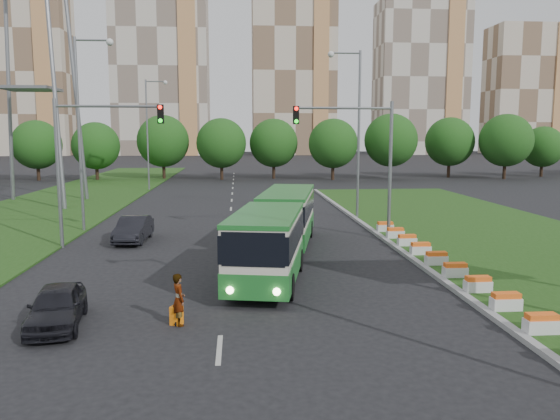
{
  "coord_description": "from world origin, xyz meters",
  "views": [
    {
      "loc": [
        -2.42,
        -21.0,
        6.1
      ],
      "look_at": [
        -0.45,
        4.26,
        2.6
      ],
      "focal_mm": 35.0,
      "sensor_mm": 36.0,
      "label": 1
    }
  ],
  "objects": [
    {
      "name": "ground",
      "position": [
        0.0,
        0.0,
        0.0
      ],
      "size": [
        360.0,
        360.0,
        0.0
      ],
      "primitive_type": "plane",
      "color": "black",
      "rests_on": "ground"
    },
    {
      "name": "grass_median",
      "position": [
        13.0,
        8.0,
        0.07
      ],
      "size": [
        14.0,
        60.0,
        0.15
      ],
      "primitive_type": "cube",
      "color": "#1D4413",
      "rests_on": "ground"
    },
    {
      "name": "median_kerb",
      "position": [
        6.05,
        8.0,
        0.09
      ],
      "size": [
        0.3,
        60.0,
        0.18
      ],
      "primitive_type": "cube",
      "color": "gray",
      "rests_on": "ground"
    },
    {
      "name": "left_verge",
      "position": [
        -18.0,
        25.0,
        0.05
      ],
      "size": [
        12.0,
        110.0,
        0.1
      ],
      "primitive_type": "cube",
      "color": "#1D4413",
      "rests_on": "ground"
    },
    {
      "name": "lane_markings",
      "position": [
        -3.0,
        20.0,
        0.0
      ],
      "size": [
        0.2,
        100.0,
        0.01
      ],
      "primitive_type": null,
      "color": "#A8A8A2",
      "rests_on": "ground"
    },
    {
      "name": "flower_planters",
      "position": [
        6.7,
        1.9,
        0.45
      ],
      "size": [
        1.1,
        20.3,
        0.6
      ],
      "primitive_type": null,
      "color": "silver",
      "rests_on": "grass_median"
    },
    {
      "name": "traffic_mast_median",
      "position": [
        4.78,
        10.0,
        5.35
      ],
      "size": [
        5.76,
        0.32,
        8.0
      ],
      "color": "slate",
      "rests_on": "ground"
    },
    {
      "name": "traffic_mast_left",
      "position": [
        -10.38,
        9.0,
        5.35
      ],
      "size": [
        5.76,
        0.32,
        8.0
      ],
      "color": "slate",
      "rests_on": "ground"
    },
    {
      "name": "street_lamps",
      "position": [
        -3.0,
        10.0,
        6.0
      ],
      "size": [
        36.0,
        60.0,
        12.0
      ],
      "primitive_type": null,
      "color": "slate",
      "rests_on": "ground"
    },
    {
      "name": "tree_line",
      "position": [
        10.0,
        55.0,
        4.5
      ],
      "size": [
        120.0,
        8.0,
        9.0
      ],
      "primitive_type": null,
      "color": "#194312",
      "rests_on": "ground"
    },
    {
      "name": "apartment_tower_west",
      "position": [
        -65.0,
        150.0,
        24.0
      ],
      "size": [
        26.0,
        15.0,
        48.0
      ],
      "primitive_type": "cube",
      "color": "beige",
      "rests_on": "ground"
    },
    {
      "name": "apartment_tower_cwest",
      "position": [
        -25.0,
        150.0,
        26.0
      ],
      "size": [
        28.0,
        15.0,
        52.0
      ],
      "primitive_type": "cube",
      "color": "beige",
      "rests_on": "ground"
    },
    {
      "name": "apartment_tower_ceast",
      "position": [
        15.0,
        150.0,
        25.0
      ],
      "size": [
        25.0,
        15.0,
        50.0
      ],
      "primitive_type": "cube",
      "color": "beige",
      "rests_on": "ground"
    },
    {
      "name": "apartment_tower_east",
      "position": [
        55.0,
        150.0,
        23.5
      ],
      "size": [
        27.0,
        15.0,
        47.0
      ],
      "primitive_type": "cube",
      "color": "beige",
      "rests_on": "ground"
    },
    {
      "name": "midrise_east",
      "position": [
        90.0,
        150.0,
        20.0
      ],
      "size": [
        24.0,
        14.0,
        40.0
      ],
      "primitive_type": "cube",
      "color": "beige",
      "rests_on": "ground"
    },
    {
      "name": "articulated_bus",
      "position": [
        -0.54,
        5.21,
        1.61
      ],
      "size": [
        2.49,
        15.98,
        2.63
      ],
      "rotation": [
        0.0,
        0.0,
        -0.19
      ],
      "color": "beige",
      "rests_on": "ground"
    },
    {
      "name": "car_left_near",
      "position": [
        -8.24,
        -3.65,
        0.66
      ],
      "size": [
        2.1,
        4.07,
        1.32
      ],
      "primitive_type": "imported",
      "rotation": [
        0.0,
        0.0,
        0.14
      ],
      "color": "black",
      "rests_on": "ground"
    },
    {
      "name": "car_left_far",
      "position": [
        -8.43,
        10.46,
        0.72
      ],
      "size": [
        1.71,
        4.42,
        1.44
      ],
      "primitive_type": "imported",
      "rotation": [
        0.0,
        0.0,
        -0.04
      ],
      "color": "black",
      "rests_on": "ground"
    },
    {
      "name": "pedestrian",
      "position": [
        -4.35,
        -3.85,
        0.85
      ],
      "size": [
        0.62,
        0.73,
        1.71
      ],
      "primitive_type": "imported",
      "rotation": [
        0.0,
        0.0,
        1.98
      ],
      "color": "gray",
      "rests_on": "ground"
    },
    {
      "name": "shopping_trolley",
      "position": [
        -4.44,
        -3.8,
        0.3
      ],
      "size": [
        0.36,
        0.38,
        0.61
      ],
      "rotation": [
        0.0,
        0.0,
        -0.37
      ],
      "color": "orange",
      "rests_on": "ground"
    }
  ]
}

